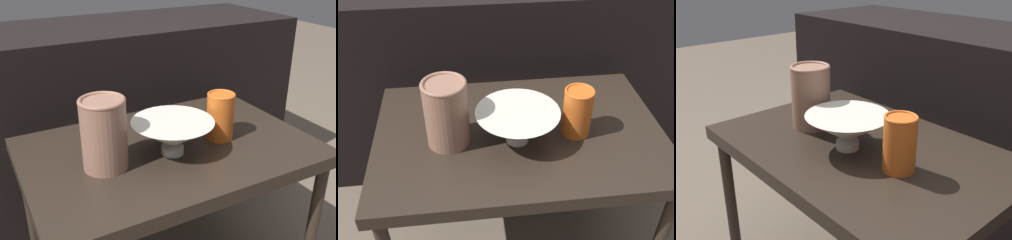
# 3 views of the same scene
# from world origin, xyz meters

# --- Properties ---
(ground_plane) EXTENTS (8.00, 8.00, 0.00)m
(ground_plane) POSITION_xyz_m (0.00, 0.00, 0.00)
(ground_plane) COLOR #6B5B4C
(table) EXTENTS (0.83, 0.55, 0.51)m
(table) POSITION_xyz_m (0.00, 0.00, 0.46)
(table) COLOR #2D231C
(table) RESTS_ON ground_plane
(couch_backdrop) EXTENTS (1.60, 0.50, 0.76)m
(couch_backdrop) POSITION_xyz_m (0.00, 0.59, 0.38)
(couch_backdrop) COLOR black
(couch_backdrop) RESTS_ON ground_plane
(bowl) EXTENTS (0.23, 0.23, 0.10)m
(bowl) POSITION_xyz_m (-0.01, -0.04, 0.57)
(bowl) COLOR silver
(bowl) RESTS_ON table
(vase_textured_left) EXTENTS (0.12, 0.12, 0.19)m
(vase_textured_left) POSITION_xyz_m (-0.20, -0.02, 0.60)
(vase_textured_left) COLOR #996B56
(vase_textured_left) RESTS_ON table
(vase_colorful_right) EXTENTS (0.08, 0.08, 0.14)m
(vase_colorful_right) POSITION_xyz_m (0.16, -0.03, 0.58)
(vase_colorful_right) COLOR orange
(vase_colorful_right) RESTS_ON table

